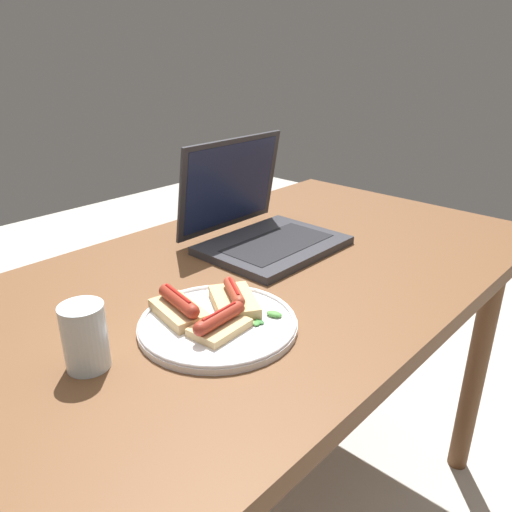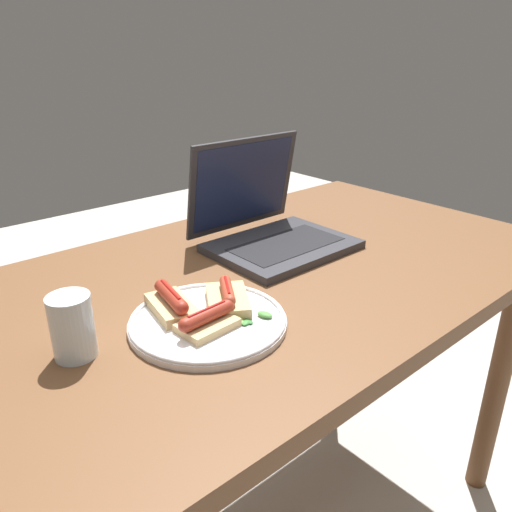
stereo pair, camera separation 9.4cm
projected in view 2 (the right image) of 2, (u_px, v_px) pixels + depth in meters
desk at (245, 317)px, 1.04m from camera, size 1.45×0.75×0.77m
laptop at (271, 228)px, 1.14m from camera, size 0.31×0.27×0.24m
plate at (208, 321)px, 0.82m from camera, size 0.26×0.26×0.02m
sausage_toast_left at (207, 320)px, 0.79m from camera, size 0.11×0.07×0.04m
sausage_toast_middle at (227, 298)px, 0.86m from camera, size 0.12×0.13×0.04m
sausage_toast_right at (171, 303)px, 0.84m from camera, size 0.08×0.12×0.04m
salad_pile at (257, 318)px, 0.82m from camera, size 0.06×0.04×0.01m
drinking_glass at (72, 326)px, 0.73m from camera, size 0.06×0.06×0.10m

